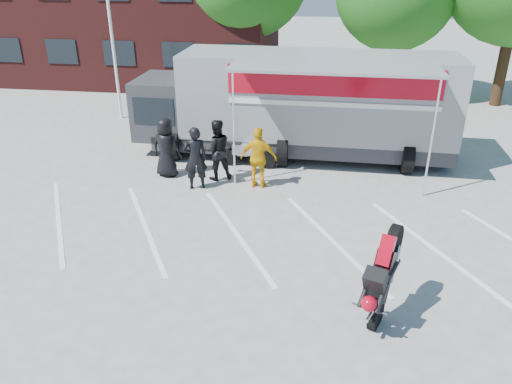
% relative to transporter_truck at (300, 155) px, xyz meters
% --- Properties ---
extents(ground, '(100.00, 100.00, 0.00)m').
position_rel_transporter_truck_xyz_m(ground, '(-1.42, -6.73, 0.00)').
color(ground, '#A1A19C').
rests_on(ground, ground).
extents(parking_bay_lines, '(18.09, 13.33, 0.01)m').
position_rel_transporter_truck_xyz_m(parking_bay_lines, '(-1.42, -5.73, 0.01)').
color(parking_bay_lines, white).
rests_on(parking_bay_lines, ground).
extents(office_building, '(18.00, 8.00, 7.00)m').
position_rel_transporter_truck_xyz_m(office_building, '(-11.42, 11.27, 3.50)').
color(office_building, '#4B1918').
rests_on(office_building, ground).
extents(transporter_truck, '(11.03, 5.39, 3.49)m').
position_rel_transporter_truck_xyz_m(transporter_truck, '(0.00, 0.00, 0.00)').
color(transporter_truck, gray).
rests_on(transporter_truck, ground).
extents(parked_motorcycle, '(1.96, 0.77, 1.01)m').
position_rel_transporter_truck_xyz_m(parked_motorcycle, '(-1.66, -1.35, 0.00)').
color(parked_motorcycle, silver).
rests_on(parked_motorcycle, ground).
extents(stunt_bike_rider, '(1.40, 1.91, 2.04)m').
position_rel_transporter_truck_xyz_m(stunt_bike_rider, '(2.24, -8.16, 0.00)').
color(stunt_bike_rider, black).
rests_on(stunt_bike_rider, ground).
extents(spectator_leather_a, '(1.00, 0.74, 1.88)m').
position_rel_transporter_truck_xyz_m(spectator_leather_a, '(-4.04, -2.43, 0.94)').
color(spectator_leather_a, black).
rests_on(spectator_leather_a, ground).
extents(spectator_leather_b, '(0.81, 0.66, 1.92)m').
position_rel_transporter_truck_xyz_m(spectator_leather_b, '(-2.90, -3.22, 0.96)').
color(spectator_leather_b, black).
rests_on(spectator_leather_b, ground).
extents(spectator_leather_c, '(1.14, 1.04, 1.91)m').
position_rel_transporter_truck_xyz_m(spectator_leather_c, '(-2.43, -2.44, 0.95)').
color(spectator_leather_c, black).
rests_on(spectator_leather_c, ground).
extents(spectator_hivis, '(1.11, 0.51, 1.86)m').
position_rel_transporter_truck_xyz_m(spectator_hivis, '(-1.07, -2.85, 0.93)').
color(spectator_hivis, '#EDAD0C').
rests_on(spectator_hivis, ground).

